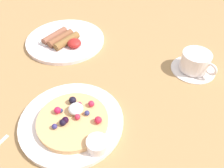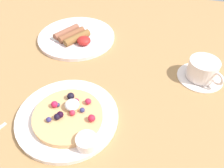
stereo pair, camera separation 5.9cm
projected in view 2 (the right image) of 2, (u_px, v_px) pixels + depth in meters
The scene contains 8 objects.
ground_plane at pixel (100, 99), 63.21cm from camera, with size 180.99×139.44×3.00cm, color #A67B4B.
pancake_plate at pixel (68, 116), 56.25cm from camera, with size 24.96×24.96×1.28cm, color white.
pancake_with_berries at pixel (68, 115), 54.63cm from camera, with size 16.71×16.71×3.53cm.
syrup_ramekin at pixel (87, 142), 48.85cm from camera, with size 4.64×4.64×2.64cm.
breakfast_plate at pixel (77, 37), 81.78cm from camera, with size 27.01×27.01×1.19cm, color white.
fried_breakfast at pixel (72, 36), 79.06cm from camera, with size 15.38×12.42×2.71cm.
coffee_saucer at pixel (200, 77), 67.11cm from camera, with size 13.16×13.16×0.65cm, color white.
coffee_cup at pixel (203, 69), 64.83cm from camera, with size 9.56×9.58×5.43cm.
Camera 2 is at (13.71, -40.24, 45.56)cm, focal length 36.76 mm.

